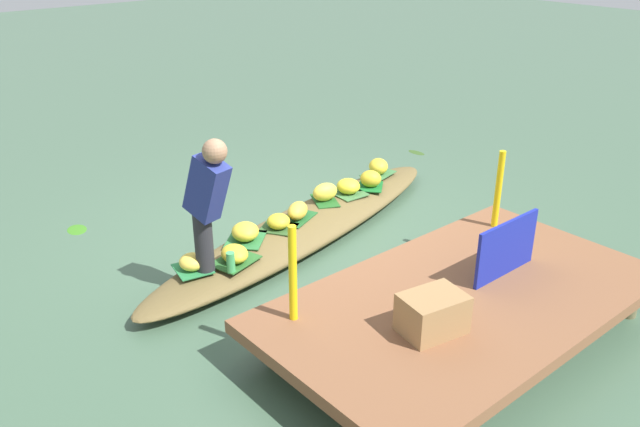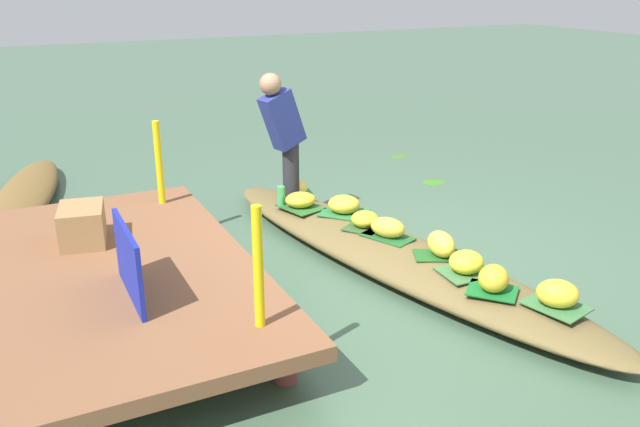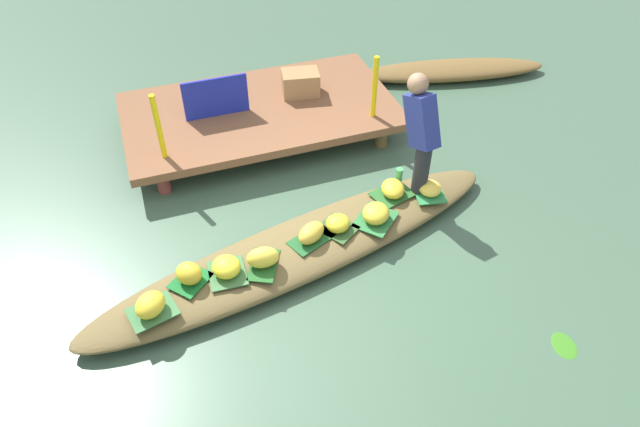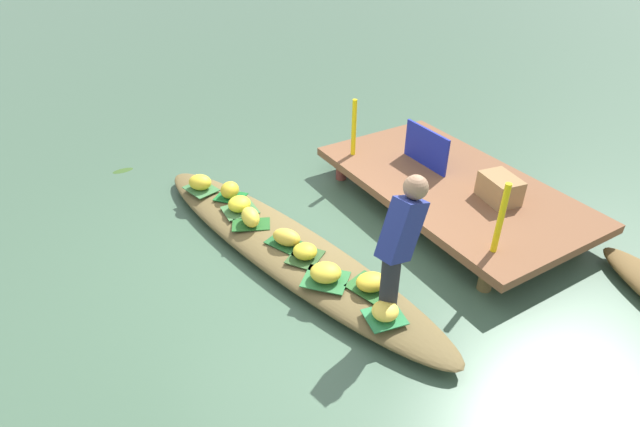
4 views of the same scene
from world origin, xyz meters
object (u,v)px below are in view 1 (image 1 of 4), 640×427
object	(u,v)px
banana_bunch_5	(245,231)
market_banner	(506,248)
banana_bunch_8	(371,179)
vendor_boat	(306,227)
vendor_person	(207,198)
banana_bunch_2	(325,192)
banana_bunch_1	(235,254)
banana_bunch_0	(348,186)
banana_bunch_7	(378,166)
water_bottle	(231,262)
produce_crate	(432,313)
banana_bunch_4	(279,221)
banana_bunch_6	(298,211)
banana_bunch_3	(192,262)

from	to	relation	value
banana_bunch_5	market_banner	bearing A→B (deg)	117.27
banana_bunch_5	banana_bunch_8	world-z (taller)	banana_bunch_8
vendor_boat	vendor_person	distance (m)	1.61
vendor_boat	banana_bunch_2	size ratio (longest dim) A/B	15.10
banana_bunch_1	banana_bunch_5	distance (m)	0.43
banana_bunch_0	banana_bunch_7	distance (m)	0.71
water_bottle	market_banner	world-z (taller)	market_banner
vendor_boat	water_bottle	bearing A→B (deg)	8.84
banana_bunch_8	produce_crate	bearing A→B (deg)	53.61
vendor_boat	banana_bunch_2	xyz separation A→B (m)	(-0.43, -0.19, 0.21)
banana_bunch_4	banana_bunch_5	size ratio (longest dim) A/B	0.83
banana_bunch_7	vendor_person	distance (m)	2.94
banana_bunch_6	banana_bunch_7	size ratio (longest dim) A/B	1.10
banana_bunch_1	water_bottle	size ratio (longest dim) A/B	1.53
banana_bunch_8	vendor_person	distance (m)	2.54
banana_bunch_1	produce_crate	bearing A→B (deg)	99.91
banana_bunch_1	produce_crate	size ratio (longest dim) A/B	0.65
banana_bunch_3	banana_bunch_4	bearing A→B (deg)	-170.74
banana_bunch_0	banana_bunch_7	xyz separation A→B (m)	(-0.68, -0.21, 0.01)
banana_bunch_8	water_bottle	world-z (taller)	banana_bunch_8
vendor_boat	banana_bunch_1	world-z (taller)	banana_bunch_1
banana_bunch_1	banana_bunch_3	distance (m)	0.38
vendor_boat	banana_bunch_4	bearing A→B (deg)	-7.39
banana_bunch_3	market_banner	size ratio (longest dim) A/B	0.31
market_banner	water_bottle	bearing A→B (deg)	-47.51
vendor_boat	water_bottle	xyz separation A→B (m)	(1.21, 0.46, 0.21)
banana_bunch_1	produce_crate	distance (m)	2.01
banana_bunch_5	water_bottle	bearing A→B (deg)	44.17
vendor_boat	banana_bunch_2	bearing A→B (deg)	-168.04
banana_bunch_0	banana_bunch_2	world-z (taller)	banana_bunch_2
banana_bunch_2	banana_bunch_6	bearing A→B (deg)	18.25
banana_bunch_6	banana_bunch_7	world-z (taller)	banana_bunch_7
vendor_boat	market_banner	xyz separation A→B (m)	(-0.33, 2.14, 0.49)
banana_bunch_0	vendor_person	distance (m)	2.25
banana_bunch_2	vendor_person	xyz separation A→B (m)	(1.76, 0.57, 0.60)
banana_bunch_8	produce_crate	world-z (taller)	produce_crate
banana_bunch_7	produce_crate	bearing A→B (deg)	51.14
banana_bunch_3	banana_bunch_2	bearing A→B (deg)	-167.98
banana_bunch_1	banana_bunch_6	size ratio (longest dim) A/B	0.95
produce_crate	vendor_person	bearing A→B (deg)	-72.42
vendor_boat	banana_bunch_8	bearing A→B (deg)	176.14
vendor_person	market_banner	size ratio (longest dim) A/B	1.65
produce_crate	market_banner	bearing A→B (deg)	-171.94
vendor_boat	banana_bunch_7	world-z (taller)	banana_bunch_7
banana_bunch_3	banana_bunch_8	xyz separation A→B (m)	(-2.51, -0.36, 0.02)
banana_bunch_1	banana_bunch_2	xyz separation A→B (m)	(-1.50, -0.51, 0.03)
vendor_boat	banana_bunch_8	xyz separation A→B (m)	(-1.08, -0.16, 0.21)
banana_bunch_2	banana_bunch_4	xyz separation A→B (m)	(0.79, 0.22, -0.03)
banana_bunch_2	banana_bunch_3	distance (m)	1.90
banana_bunch_2	banana_bunch_6	xyz separation A→B (m)	(0.51, 0.17, -0.01)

